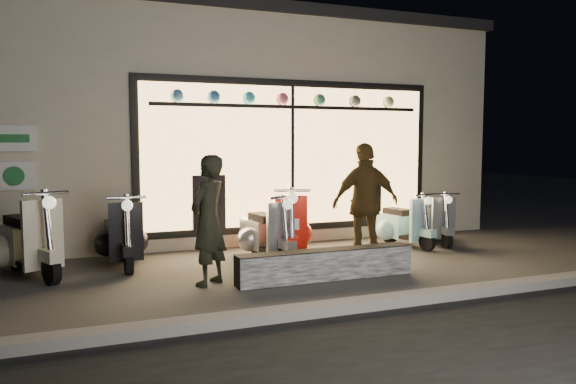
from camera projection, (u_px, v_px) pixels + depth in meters
name	position (u px, v px, depth m)	size (l,w,h in m)	color
ground	(291.00, 270.00, 7.87)	(40.00, 40.00, 0.00)	#383533
kerb	(360.00, 305.00, 6.01)	(40.00, 0.25, 0.12)	slate
shop_building	(206.00, 128.00, 12.29)	(10.20, 6.23, 4.20)	beige
graffiti_barrier	(326.00, 265.00, 7.33)	(2.42, 0.28, 0.40)	black
scooter_silver	(264.00, 233.00, 8.69)	(0.56, 1.37, 0.98)	black
scooter_red	(288.00, 228.00, 8.91)	(0.76, 1.50, 1.07)	black
scooter_black	(122.00, 236.00, 8.26)	(0.46, 1.42, 1.02)	black
scooter_cream	(26.00, 241.00, 7.60)	(0.92, 1.55, 1.13)	black
scooter_blue	(399.00, 224.00, 9.79)	(0.57, 1.27, 0.90)	black
scooter_grey	(433.00, 222.00, 10.11)	(0.61, 1.26, 0.90)	black
man	(209.00, 220.00, 7.03)	(0.60, 0.39, 1.64)	black
woman	(366.00, 203.00, 8.35)	(1.05, 0.44, 1.79)	brown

